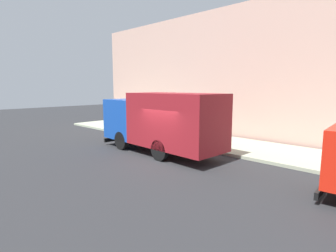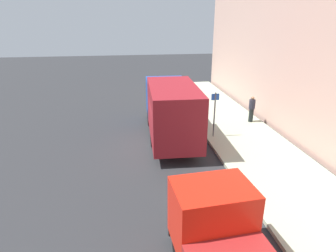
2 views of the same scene
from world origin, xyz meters
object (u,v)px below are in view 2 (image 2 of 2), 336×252
Objects in this scene: traffic_cone_orange at (194,107)px; pedestrian_walking at (252,109)px; large_utility_truck at (171,108)px; street_sign_post at (215,111)px.

pedestrian_walking is at bearing -37.97° from traffic_cone_orange.
large_utility_truck is at bearing -120.86° from traffic_cone_orange.
large_utility_truck is at bearing 166.66° from street_sign_post.
large_utility_truck is 10.48× the size of traffic_cone_orange.
street_sign_post is (2.38, -0.56, -0.13)m from large_utility_truck.
traffic_cone_orange is (2.34, 3.91, -1.27)m from large_utility_truck.
pedestrian_walking is at bearing 32.64° from street_sign_post.
street_sign_post is (0.04, -4.47, 1.14)m from traffic_cone_orange.
large_utility_truck reaches higher than street_sign_post.
large_utility_truck is 5.74m from pedestrian_walking.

